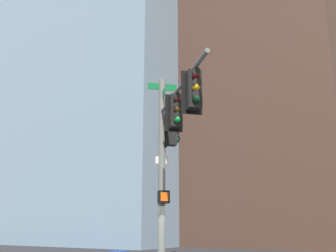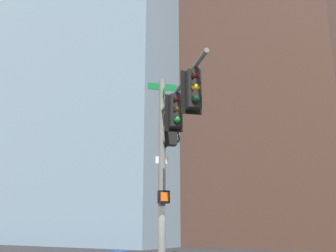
# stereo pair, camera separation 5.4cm
# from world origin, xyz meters

# --- Properties ---
(signal_pole_assembly) EXTENTS (4.00, 3.88, 6.91)m
(signal_pole_assembly) POSITION_xyz_m (0.26, 0.86, 4.46)
(signal_pole_assembly) COLOR slate
(signal_pole_assembly) RESTS_ON ground_plane
(building_brick_nearside) EXTENTS (22.45, 17.77, 41.45)m
(building_brick_nearside) POSITION_xyz_m (-33.82, -5.97, 20.73)
(building_brick_nearside) COLOR #4C3328
(building_brick_nearside) RESTS_ON ground_plane
(building_brick_midblock) EXTENTS (17.12, 17.75, 41.85)m
(building_brick_midblock) POSITION_xyz_m (-53.18, -6.95, 20.93)
(building_brick_midblock) COLOR brown
(building_brick_midblock) RESTS_ON ground_plane
(building_brick_farside) EXTENTS (21.51, 16.88, 39.59)m
(building_brick_farside) POSITION_xyz_m (-35.76, -49.91, 19.80)
(building_brick_farside) COLOR brown
(building_brick_farside) RESTS_ON ground_plane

